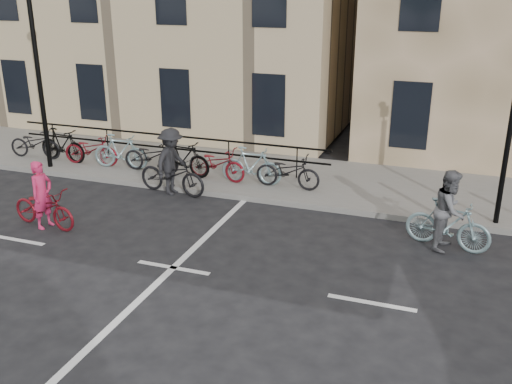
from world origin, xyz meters
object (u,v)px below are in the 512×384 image
(lamp_post, at_px, (36,55))
(traffic_light, at_px, (511,126))
(cyclist_grey, at_px, (449,217))
(cyclist_dark, at_px, (172,168))
(cyclist_pink, at_px, (43,205))

(lamp_post, bearing_deg, traffic_light, -0.27)
(cyclist_grey, relative_size, cyclist_dark, 0.89)
(lamp_post, xyz_separation_m, cyclist_dark, (4.46, -0.50, -2.77))
(cyclist_pink, distance_m, cyclist_grey, 9.18)
(traffic_light, height_order, cyclist_grey, traffic_light)
(cyclist_pink, bearing_deg, traffic_light, -64.13)
(cyclist_dark, bearing_deg, cyclist_pink, 157.46)
(traffic_light, bearing_deg, lamp_post, 179.73)
(cyclist_pink, xyz_separation_m, cyclist_dark, (1.77, 3.05, 0.16))
(cyclist_grey, bearing_deg, cyclist_pink, 115.01)
(traffic_light, xyz_separation_m, cyclist_dark, (-8.24, -0.44, -1.73))
(traffic_light, height_order, lamp_post, lamp_post)
(traffic_light, height_order, cyclist_pink, traffic_light)
(lamp_post, xyz_separation_m, cyclist_grey, (11.65, -1.54, -2.77))
(lamp_post, xyz_separation_m, cyclist_pink, (2.69, -3.55, -2.93))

